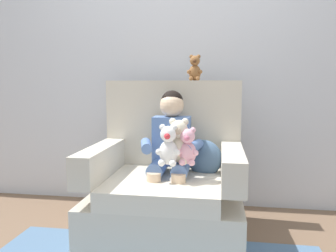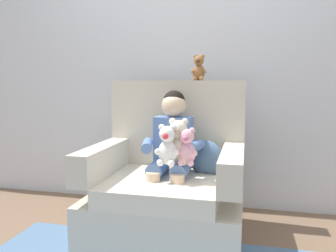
% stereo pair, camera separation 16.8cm
% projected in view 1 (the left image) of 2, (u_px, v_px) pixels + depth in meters
% --- Properties ---
extents(ground_plane, '(8.00, 8.00, 0.00)m').
position_uv_depth(ground_plane, '(166.00, 235.00, 2.32)').
color(ground_plane, brown).
extents(back_wall, '(6.00, 0.10, 2.60)m').
position_uv_depth(back_wall, '(179.00, 55.00, 2.88)').
color(back_wall, silver).
rests_on(back_wall, ground).
extents(armchair, '(1.02, 0.85, 1.08)m').
position_uv_depth(armchair, '(167.00, 186.00, 2.34)').
color(armchair, beige).
rests_on(armchair, ground).
extents(seated_child, '(0.45, 0.39, 0.82)m').
position_uv_depth(seated_child, '(170.00, 144.00, 2.30)').
color(seated_child, '#597AB7').
rests_on(seated_child, armchair).
extents(plush_cream, '(0.18, 0.14, 0.30)m').
position_uv_depth(plush_cream, '(179.00, 142.00, 2.16)').
color(plush_cream, silver).
rests_on(plush_cream, armchair).
extents(plush_pink, '(0.14, 0.12, 0.24)m').
position_uv_depth(plush_pink, '(188.00, 147.00, 2.13)').
color(plush_pink, '#EAA8BC').
rests_on(plush_pink, armchair).
extents(plush_white, '(0.16, 0.13, 0.26)m').
position_uv_depth(plush_white, '(168.00, 146.00, 2.11)').
color(plush_white, white).
rests_on(plush_white, armchair).
extents(plush_brown_on_backrest, '(0.12, 0.09, 0.19)m').
position_uv_depth(plush_brown_on_backrest, '(195.00, 69.00, 2.50)').
color(plush_brown_on_backrest, brown).
rests_on(plush_brown_on_backrest, armchair).
extents(throw_pillow, '(0.28, 0.18, 0.26)m').
position_uv_depth(throw_pillow, '(204.00, 158.00, 2.38)').
color(throw_pillow, slate).
rests_on(throw_pillow, armchair).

